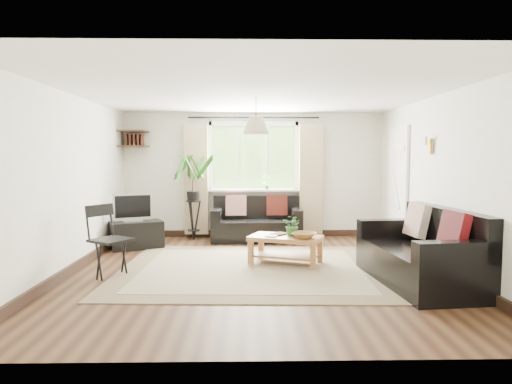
{
  "coord_description": "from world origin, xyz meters",
  "views": [
    {
      "loc": [
        -0.13,
        -6.11,
        1.55
      ],
      "look_at": [
        0.0,
        0.4,
        1.05
      ],
      "focal_mm": 32.0,
      "sensor_mm": 36.0,
      "label": 1
    }
  ],
  "objects_px": {
    "sofa_right": "(419,248)",
    "coffee_table": "(286,250)",
    "tv_stand": "(136,235)",
    "palm_stand": "(193,197)",
    "sofa_back": "(257,220)",
    "folding_chair": "(111,241)"
  },
  "relations": [
    {
      "from": "sofa_right",
      "to": "coffee_table",
      "type": "bearing_deg",
      "value": -129.86
    },
    {
      "from": "tv_stand",
      "to": "palm_stand",
      "type": "bearing_deg",
      "value": 17.68
    },
    {
      "from": "sofa_right",
      "to": "sofa_back",
      "type": "bearing_deg",
      "value": -152.61
    },
    {
      "from": "coffee_table",
      "to": "palm_stand",
      "type": "bearing_deg",
      "value": 128.09
    },
    {
      "from": "palm_stand",
      "to": "folding_chair",
      "type": "bearing_deg",
      "value": -105.75
    },
    {
      "from": "palm_stand",
      "to": "sofa_back",
      "type": "bearing_deg",
      "value": -4.77
    },
    {
      "from": "sofa_back",
      "to": "tv_stand",
      "type": "distance_m",
      "value": 2.18
    },
    {
      "from": "folding_chair",
      "to": "palm_stand",
      "type": "bearing_deg",
      "value": 18.94
    },
    {
      "from": "sofa_back",
      "to": "folding_chair",
      "type": "height_order",
      "value": "folding_chair"
    },
    {
      "from": "tv_stand",
      "to": "sofa_back",
      "type": "bearing_deg",
      "value": -5.53
    },
    {
      "from": "sofa_back",
      "to": "palm_stand",
      "type": "relative_size",
      "value": 1.02
    },
    {
      "from": "palm_stand",
      "to": "folding_chair",
      "type": "distance_m",
      "value": 2.77
    },
    {
      "from": "sofa_back",
      "to": "coffee_table",
      "type": "height_order",
      "value": "sofa_back"
    },
    {
      "from": "sofa_back",
      "to": "sofa_right",
      "type": "xyz_separation_m",
      "value": [
        1.93,
        -2.94,
        0.05
      ]
    },
    {
      "from": "sofa_back",
      "to": "folding_chair",
      "type": "distance_m",
      "value": 3.2
    },
    {
      "from": "sofa_right",
      "to": "folding_chair",
      "type": "distance_m",
      "value": 3.87
    },
    {
      "from": "sofa_right",
      "to": "tv_stand",
      "type": "xyz_separation_m",
      "value": [
        -3.99,
        2.26,
        -0.21
      ]
    },
    {
      "from": "sofa_right",
      "to": "palm_stand",
      "type": "distance_m",
      "value": 4.36
    },
    {
      "from": "sofa_right",
      "to": "folding_chair",
      "type": "bearing_deg",
      "value": -101.57
    },
    {
      "from": "coffee_table",
      "to": "sofa_right",
      "type": "bearing_deg",
      "value": -34.0
    },
    {
      "from": "sofa_back",
      "to": "tv_stand",
      "type": "bearing_deg",
      "value": -161.47
    },
    {
      "from": "sofa_back",
      "to": "palm_stand",
      "type": "height_order",
      "value": "palm_stand"
    }
  ]
}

